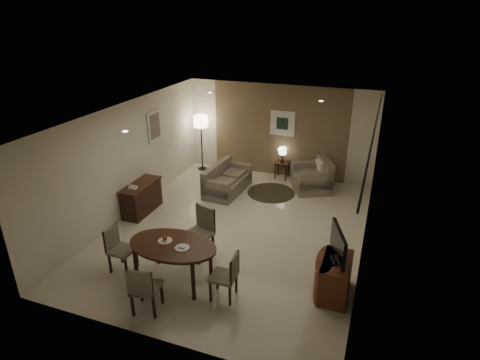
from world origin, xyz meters
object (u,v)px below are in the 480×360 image
at_px(sofa, 227,179).
at_px(floor_lamp, 202,143).
at_px(console_desk, 142,198).
at_px(armchair, 312,175).
at_px(side_table, 282,170).
at_px(chair_left, 122,250).
at_px(chair_far, 198,234).
at_px(tv_cabinet, 336,278).
at_px(chair_right, 223,276).
at_px(dining_table, 174,262).
at_px(chair_near, 146,287).

xyz_separation_m(sofa, floor_lamp, (-1.34, 1.25, 0.48)).
distance_m(console_desk, floor_lamp, 3.12).
bearing_deg(armchair, side_table, -145.66).
bearing_deg(armchair, chair_left, -55.77).
relative_size(chair_far, chair_left, 1.16).
distance_m(tv_cabinet, side_table, 5.24).
bearing_deg(sofa, tv_cabinet, -131.00).
xyz_separation_m(console_desk, armchair, (3.66, 2.72, 0.06)).
bearing_deg(chair_right, side_table, -178.68).
height_order(chair_left, side_table, chair_left).
bearing_deg(armchair, floor_lamp, -122.84).
bearing_deg(side_table, chair_left, -107.52).
bearing_deg(side_table, tv_cabinet, -65.09).
relative_size(console_desk, sofa, 0.75).
xyz_separation_m(dining_table, sofa, (-0.53, 3.95, -0.01)).
relative_size(console_desk, chair_far, 1.16).
distance_m(console_desk, side_table, 4.22).
relative_size(chair_right, floor_lamp, 0.52).
relative_size(dining_table, side_table, 3.32).
relative_size(chair_far, floor_lamp, 0.61).
bearing_deg(chair_far, console_desk, 167.43).
bearing_deg(side_table, floor_lamp, -175.96).
height_order(chair_right, side_table, chair_right).
height_order(chair_far, floor_lamp, floor_lamp).
distance_m(chair_left, chair_right, 2.11).
bearing_deg(sofa, side_table, -35.47).
distance_m(tv_cabinet, chair_left, 3.97).
bearing_deg(chair_near, console_desk, -66.88).
height_order(chair_left, chair_right, chair_left).
distance_m(dining_table, chair_near, 0.86).
bearing_deg(dining_table, chair_right, -6.62).
height_order(chair_left, sofa, chair_left).
relative_size(dining_table, chair_left, 1.85).
distance_m(console_desk, tv_cabinet, 5.11).
bearing_deg(chair_left, chair_right, -92.41).
height_order(chair_near, chair_right, chair_near).
relative_size(tv_cabinet, chair_far, 0.87).
height_order(chair_near, floor_lamp, floor_lamp).
bearing_deg(sofa, chair_right, -155.38).
bearing_deg(chair_left, dining_table, -87.97).
xyz_separation_m(dining_table, chair_right, (1.03, -0.12, 0.05)).
distance_m(dining_table, chair_right, 1.04).
distance_m(dining_table, armchair, 5.10).
bearing_deg(tv_cabinet, floor_lamp, 135.78).
bearing_deg(chair_left, sofa, -8.29).
bearing_deg(dining_table, armchair, 71.65).
height_order(console_desk, chair_left, chair_left).
xyz_separation_m(chair_right, sofa, (-1.56, 4.07, -0.07)).
height_order(chair_far, armchair, chair_far).
bearing_deg(chair_near, chair_left, -48.85).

